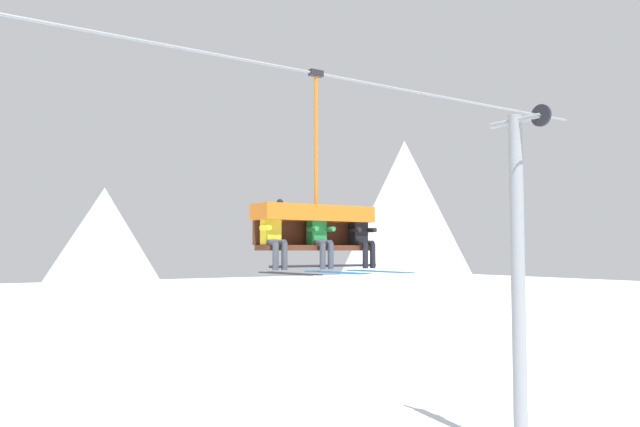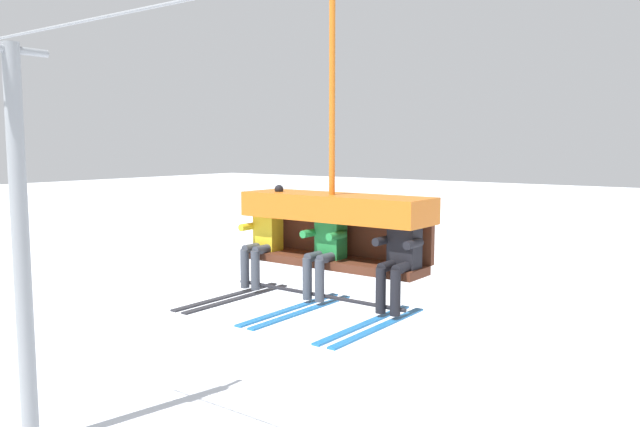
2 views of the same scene
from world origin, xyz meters
The scene contains 5 objects.
lift_tower_near centered at (-7.05, -0.02, 4.60)m, with size 0.36×1.88×8.86m.
chairlift_chair centered at (1.66, -0.73, 5.78)m, with size 2.39×0.74×3.75m.
skier_yellow centered at (0.68, -0.94, 5.48)m, with size 0.48×1.70×1.34m.
skier_green centered at (1.66, -0.95, 5.46)m, with size 0.46×1.70×1.23m.
skier_black centered at (2.64, -0.95, 5.46)m, with size 0.46×1.70×1.23m.
Camera 2 is at (5.89, -6.70, 6.62)m, focal length 35.00 mm.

